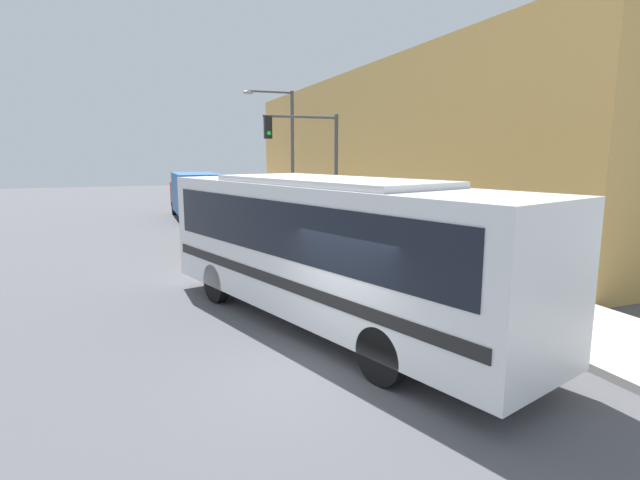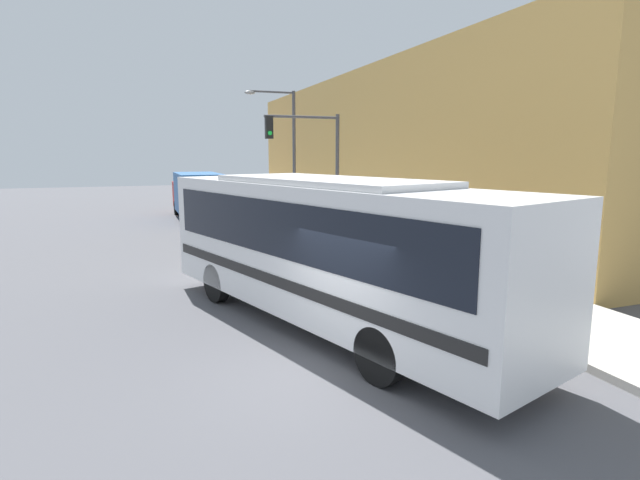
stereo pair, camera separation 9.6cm
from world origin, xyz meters
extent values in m
plane|color=#515156|center=(0.00, 0.00, 0.00)|extent=(120.00, 120.00, 0.00)
cube|color=#B7B2A8|center=(6.13, 20.00, 0.08)|extent=(3.27, 70.00, 0.17)
cube|color=tan|center=(10.77, 17.08, 4.08)|extent=(6.00, 32.17, 8.16)
cube|color=white|center=(0.95, 2.38, 1.86)|extent=(5.55, 10.89, 2.84)
cube|color=black|center=(0.95, 2.38, 2.37)|extent=(5.33, 10.09, 1.18)
cube|color=black|center=(0.95, 2.38, 1.24)|extent=(5.46, 10.50, 0.24)
cube|color=silver|center=(0.95, 2.38, 3.33)|extent=(3.94, 6.26, 0.16)
cylinder|color=black|center=(1.04, 5.86, 0.52)|extent=(0.58, 1.08, 1.04)
cylinder|color=black|center=(-1.10, 5.19, 0.52)|extent=(0.58, 1.08, 1.04)
cylinder|color=black|center=(2.88, -0.08, 0.52)|extent=(0.58, 1.08, 1.04)
cylinder|color=black|center=(0.74, -0.74, 0.52)|extent=(0.58, 1.08, 1.04)
cube|color=#265999|center=(0.63, 22.71, 1.64)|extent=(2.42, 5.55, 2.38)
cube|color=#B21919|center=(0.63, 26.57, 1.29)|extent=(2.30, 2.16, 1.68)
cylinder|color=black|center=(-0.43, 26.18, 0.45)|extent=(0.25, 0.90, 0.90)
cylinder|color=black|center=(-0.43, 21.67, 0.45)|extent=(0.25, 0.90, 0.90)
cylinder|color=#999999|center=(5.10, 5.85, 0.46)|extent=(0.22, 0.22, 0.58)
sphere|color=#999999|center=(5.10, 5.85, 0.81)|extent=(0.21, 0.21, 0.21)
cylinder|color=#999999|center=(5.10, 5.72, 0.49)|extent=(0.10, 0.13, 0.10)
cylinder|color=#47474C|center=(5.25, 12.06, 2.89)|extent=(0.16, 0.16, 5.44)
cylinder|color=#47474C|center=(3.65, 12.06, 5.46)|extent=(3.20, 0.11, 0.11)
cube|color=black|center=(2.25, 12.06, 5.01)|extent=(0.30, 0.24, 0.90)
sphere|color=#19D83F|center=(2.25, 11.92, 4.78)|extent=(0.18, 0.18, 0.18)
cylinder|color=#47474C|center=(5.35, 18.49, 3.73)|extent=(0.18, 0.18, 7.13)
cylinder|color=#47474C|center=(4.15, 18.49, 7.20)|extent=(2.40, 0.11, 0.11)
ellipsoid|color=gray|center=(2.95, 18.49, 7.12)|extent=(0.56, 0.28, 0.20)
cylinder|color=#23283D|center=(5.78, 4.51, 0.60)|extent=(0.28, 0.28, 0.87)
cylinder|color=#B22D33|center=(5.78, 4.51, 1.39)|extent=(0.34, 0.34, 0.72)
sphere|color=tan|center=(5.78, 4.51, 1.87)|extent=(0.23, 0.23, 0.23)
camera|label=1|loc=(-3.15, -7.93, 3.92)|focal=28.00mm
camera|label=2|loc=(-3.06, -7.96, 3.92)|focal=28.00mm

